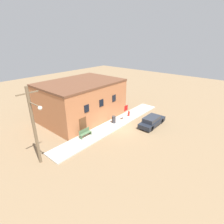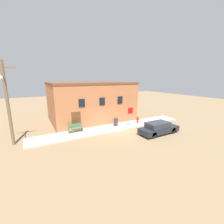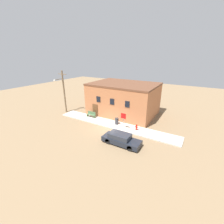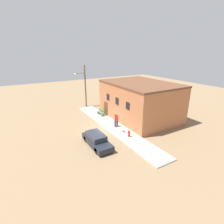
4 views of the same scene
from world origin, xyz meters
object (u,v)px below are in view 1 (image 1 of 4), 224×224
object	(u,v)px
parked_car	(152,121)
stop_sign	(126,110)
trash_bin	(114,120)
utility_pole	(34,125)
fire_hydrant	(129,113)
bench	(85,133)

from	to	relation	value
parked_car	stop_sign	bearing A→B (deg)	112.57
trash_bin	utility_pole	world-z (taller)	utility_pole
trash_bin	parked_car	world-z (taller)	parked_car
fire_hydrant	stop_sign	bearing A→B (deg)	-158.70
fire_hydrant	parked_car	size ratio (longest dim) A/B	0.18
fire_hydrant	stop_sign	distance (m)	2.17
bench	fire_hydrant	bearing A→B (deg)	-3.38
bench	parked_car	bearing A→B (deg)	-29.71
utility_pole	parked_car	world-z (taller)	utility_pole
stop_sign	utility_pole	xyz separation A→B (m)	(-12.01, 0.90, 2.17)
bench	parked_car	size ratio (longest dim) A/B	0.34
trash_bin	utility_pole	size ratio (longest dim) A/B	0.13
stop_sign	utility_pole	bearing A→B (deg)	175.71
trash_bin	stop_sign	bearing A→B (deg)	-30.63
utility_pole	trash_bin	bearing A→B (deg)	-0.11
parked_car	trash_bin	bearing A→B (deg)	124.42
fire_hydrant	utility_pole	distance (m)	14.11
fire_hydrant	parked_car	world-z (taller)	parked_car
bench	stop_sign	bearing A→B (deg)	-10.09
utility_pole	parked_car	size ratio (longest dim) A/B	1.62
stop_sign	bench	bearing A→B (deg)	169.91
fire_hydrant	bench	size ratio (longest dim) A/B	0.54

